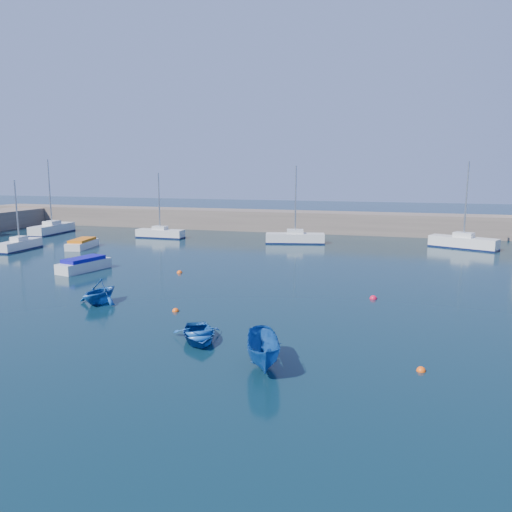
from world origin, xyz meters
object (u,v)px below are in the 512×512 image
(dinghy_right, at_px, (264,351))
(motorboat_1, at_px, (84,264))
(sailboat_6, at_px, (295,238))
(sailboat_3, at_px, (20,245))
(sailboat_7, at_px, (463,242))
(dinghy_left, at_px, (99,291))
(dinghy_center, at_px, (198,334))
(sailboat_5, at_px, (160,233))
(motorboat_2, at_px, (82,244))
(sailboat_4, at_px, (52,229))

(dinghy_right, bearing_deg, motorboat_1, 122.99)
(sailboat_6, relative_size, motorboat_1, 1.79)
(sailboat_3, xyz_separation_m, sailboat_6, (25.70, 12.41, 0.05))
(sailboat_7, height_order, dinghy_left, sailboat_7)
(sailboat_3, distance_m, dinghy_center, 34.23)
(sailboat_5, distance_m, sailboat_7, 33.73)
(sailboat_7, relative_size, dinghy_left, 3.09)
(motorboat_2, bearing_deg, sailboat_7, 5.30)
(sailboat_4, relative_size, sailboat_5, 1.22)
(dinghy_center, bearing_deg, sailboat_3, 116.47)
(sailboat_4, height_order, sailboat_5, sailboat_4)
(sailboat_4, height_order, motorboat_1, sailboat_4)
(motorboat_2, bearing_deg, sailboat_3, -160.25)
(sailboat_4, relative_size, motorboat_1, 1.97)
(sailboat_3, distance_m, dinghy_left, 24.80)
(dinghy_center, bearing_deg, dinghy_left, 123.71)
(dinghy_center, distance_m, dinghy_left, 9.54)
(sailboat_7, xyz_separation_m, motorboat_2, (-37.90, -10.68, -0.20))
(sailboat_5, xyz_separation_m, motorboat_1, (3.08, -19.45, -0.04))
(sailboat_7, bearing_deg, motorboat_1, 148.79)
(dinghy_center, bearing_deg, sailboat_6, 65.93)
(sailboat_5, xyz_separation_m, sailboat_7, (33.71, 1.38, 0.10))
(sailboat_4, bearing_deg, motorboat_2, -43.39)
(dinghy_right, bearing_deg, dinghy_left, 132.22)
(dinghy_center, relative_size, dinghy_left, 1.13)
(sailboat_4, relative_size, motorboat_2, 1.90)
(sailboat_4, xyz_separation_m, motorboat_2, (10.73, -9.04, -0.19))
(sailboat_7, bearing_deg, sailboat_6, 118.80)
(sailboat_7, bearing_deg, dinghy_center, -179.87)
(dinghy_left, bearing_deg, dinghy_right, -22.94)
(sailboat_4, height_order, motorboat_2, sailboat_4)
(sailboat_5, relative_size, dinghy_center, 2.36)
(sailboat_4, bearing_deg, dinghy_right, -46.06)
(sailboat_3, distance_m, motorboat_1, 14.36)
(sailboat_6, relative_size, sailboat_7, 0.95)
(sailboat_6, distance_m, motorboat_1, 23.60)
(motorboat_1, relative_size, motorboat_2, 0.96)
(dinghy_left, bearing_deg, sailboat_6, 83.49)
(sailboat_3, relative_size, dinghy_left, 2.45)
(sailboat_3, bearing_deg, dinghy_center, -38.26)
(dinghy_right, bearing_deg, sailboat_5, 104.09)
(sailboat_7, height_order, dinghy_center, sailboat_7)
(sailboat_3, height_order, dinghy_center, sailboat_3)
(dinghy_center, xyz_separation_m, dinghy_left, (-8.37, 4.57, 0.42))
(sailboat_4, bearing_deg, dinghy_center, -47.23)
(dinghy_left, xyz_separation_m, dinghy_right, (12.20, -6.82, -0.05))
(sailboat_5, height_order, dinghy_right, sailboat_5)
(dinghy_right, bearing_deg, sailboat_6, 81.03)
(sailboat_6, height_order, dinghy_center, sailboat_6)
(sailboat_5, relative_size, dinghy_right, 2.11)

